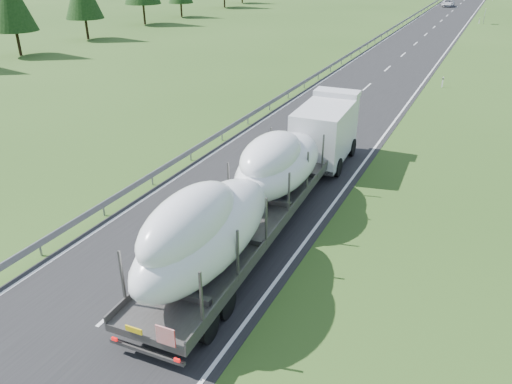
% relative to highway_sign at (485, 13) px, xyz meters
% --- Properties ---
extents(ground, '(400.00, 400.00, 0.00)m').
position_rel_highway_sign_xyz_m(ground, '(-7.20, -80.00, -1.81)').
color(ground, '#2B4A18').
rests_on(ground, ground).
extents(road_surface, '(10.00, 400.00, 0.02)m').
position_rel_highway_sign_xyz_m(road_surface, '(-7.20, 20.00, -1.80)').
color(road_surface, black).
rests_on(road_surface, ground).
extents(guardrail, '(0.10, 400.00, 0.76)m').
position_rel_highway_sign_xyz_m(guardrail, '(-12.50, 19.94, -1.21)').
color(guardrail, slate).
rests_on(guardrail, ground).
extents(highway_sign, '(0.08, 0.90, 2.60)m').
position_rel_highway_sign_xyz_m(highway_sign, '(0.00, 0.00, 0.00)').
color(highway_sign, slate).
rests_on(highway_sign, ground).
extents(boat_truck, '(3.71, 21.52, 4.67)m').
position_rel_highway_sign_xyz_m(boat_truck, '(-4.88, -81.39, 0.65)').
color(boat_truck, silver).
rests_on(boat_truck, ground).
extents(distant_van, '(2.79, 5.58, 1.52)m').
position_rel_highway_sign_xyz_m(distant_van, '(-9.19, 28.02, -1.05)').
color(distant_van, silver).
rests_on(distant_van, ground).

